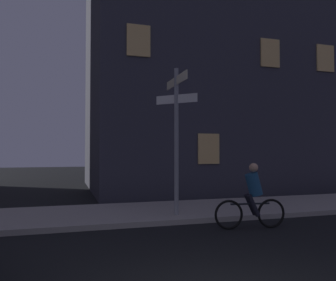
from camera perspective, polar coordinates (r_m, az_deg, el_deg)
name	(u,v)px	position (r m, az deg, el deg)	size (l,w,h in m)	color
sidewalk_kerb	(127,213)	(10.38, -6.81, -11.96)	(40.00, 3.25, 0.14)	#9E9991
signpost	(176,127)	(9.59, 1.40, 2.28)	(0.92, 1.75, 4.09)	gray
cyclist	(252,198)	(8.81, 13.79, -9.29)	(1.81, 0.37, 1.61)	black
building_right_block	(198,9)	(19.99, 5.09, 21.00)	(11.37, 9.11, 19.28)	#383842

